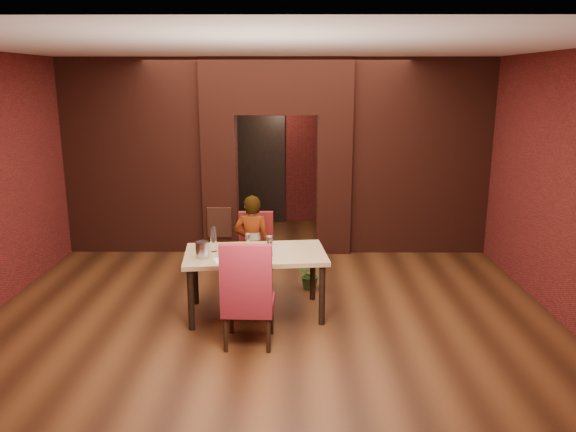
{
  "coord_description": "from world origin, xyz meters",
  "views": [
    {
      "loc": [
        0.25,
        -7.27,
        2.85
      ],
      "look_at": [
        0.2,
        0.0,
        1.08
      ],
      "focal_mm": 35.0,
      "sensor_mm": 36.0,
      "label": 1
    }
  ],
  "objects_px": {
    "wine_bucket": "(202,250)",
    "water_bottle": "(213,239)",
    "dining_table": "(256,283)",
    "person_seated": "(252,244)",
    "chair_far": "(256,252)",
    "chair_near": "(249,292)",
    "wine_glass_a": "(248,241)",
    "potted_plant": "(311,274)",
    "wine_glass_c": "(270,246)",
    "wine_glass_b": "(269,244)"
  },
  "relations": [
    {
      "from": "dining_table",
      "to": "water_bottle",
      "type": "distance_m",
      "value": 0.76
    },
    {
      "from": "wine_glass_a",
      "to": "wine_glass_c",
      "type": "bearing_deg",
      "value": -44.39
    },
    {
      "from": "wine_glass_a",
      "to": "wine_bucket",
      "type": "height_order",
      "value": "wine_bucket"
    },
    {
      "from": "dining_table",
      "to": "potted_plant",
      "type": "distance_m",
      "value": 1.15
    },
    {
      "from": "chair_far",
      "to": "chair_near",
      "type": "xyz_separation_m",
      "value": [
        0.03,
        -1.65,
        0.07
      ]
    },
    {
      "from": "wine_bucket",
      "to": "potted_plant",
      "type": "bearing_deg",
      "value": 39.5
    },
    {
      "from": "wine_glass_b",
      "to": "potted_plant",
      "type": "height_order",
      "value": "wine_glass_b"
    },
    {
      "from": "wine_bucket",
      "to": "water_bottle",
      "type": "bearing_deg",
      "value": 67.44
    },
    {
      "from": "chair_near",
      "to": "wine_glass_c",
      "type": "relative_size",
      "value": 5.19
    },
    {
      "from": "chair_near",
      "to": "wine_bucket",
      "type": "height_order",
      "value": "chair_near"
    },
    {
      "from": "wine_glass_c",
      "to": "potted_plant",
      "type": "distance_m",
      "value": 1.32
    },
    {
      "from": "chair_far",
      "to": "wine_bucket",
      "type": "distance_m",
      "value": 1.26
    },
    {
      "from": "chair_far",
      "to": "wine_glass_b",
      "type": "relative_size",
      "value": 5.61
    },
    {
      "from": "chair_far",
      "to": "potted_plant",
      "type": "relative_size",
      "value": 2.54
    },
    {
      "from": "water_bottle",
      "to": "wine_glass_b",
      "type": "bearing_deg",
      "value": 1.29
    },
    {
      "from": "wine_glass_c",
      "to": "potted_plant",
      "type": "height_order",
      "value": "wine_glass_c"
    },
    {
      "from": "wine_glass_c",
      "to": "water_bottle",
      "type": "xyz_separation_m",
      "value": [
        -0.69,
        0.14,
        0.04
      ]
    },
    {
      "from": "chair_far",
      "to": "wine_glass_c",
      "type": "relative_size",
      "value": 4.56
    },
    {
      "from": "wine_glass_a",
      "to": "potted_plant",
      "type": "bearing_deg",
      "value": 41.23
    },
    {
      "from": "wine_glass_b",
      "to": "potted_plant",
      "type": "xyz_separation_m",
      "value": [
        0.54,
        0.83,
        -0.69
      ]
    },
    {
      "from": "wine_glass_a",
      "to": "water_bottle",
      "type": "distance_m",
      "value": 0.44
    },
    {
      "from": "wine_glass_c",
      "to": "chair_near",
      "type": "bearing_deg",
      "value": -106.42
    },
    {
      "from": "chair_far",
      "to": "water_bottle",
      "type": "relative_size",
      "value": 3.31
    },
    {
      "from": "wine_glass_b",
      "to": "person_seated",
      "type": "bearing_deg",
      "value": 110.51
    },
    {
      "from": "dining_table",
      "to": "wine_glass_c",
      "type": "bearing_deg",
      "value": -35.48
    },
    {
      "from": "dining_table",
      "to": "chair_near",
      "type": "height_order",
      "value": "chair_near"
    },
    {
      "from": "chair_near",
      "to": "person_seated",
      "type": "xyz_separation_m",
      "value": [
        -0.07,
        1.54,
        0.08
      ]
    },
    {
      "from": "dining_table",
      "to": "chair_far",
      "type": "distance_m",
      "value": 0.87
    },
    {
      "from": "wine_glass_c",
      "to": "wine_bucket",
      "type": "height_order",
      "value": "wine_glass_c"
    },
    {
      "from": "dining_table",
      "to": "wine_glass_a",
      "type": "distance_m",
      "value": 0.53
    },
    {
      "from": "wine_glass_c",
      "to": "water_bottle",
      "type": "height_order",
      "value": "water_bottle"
    },
    {
      "from": "dining_table",
      "to": "person_seated",
      "type": "distance_m",
      "value": 0.8
    },
    {
      "from": "wine_glass_a",
      "to": "wine_glass_c",
      "type": "distance_m",
      "value": 0.39
    },
    {
      "from": "water_bottle",
      "to": "potted_plant",
      "type": "distance_m",
      "value": 1.67
    },
    {
      "from": "dining_table",
      "to": "wine_glass_b",
      "type": "bearing_deg",
      "value": 11.42
    },
    {
      "from": "person_seated",
      "to": "water_bottle",
      "type": "bearing_deg",
      "value": 64.39
    },
    {
      "from": "wine_glass_a",
      "to": "wine_glass_b",
      "type": "distance_m",
      "value": 0.29
    },
    {
      "from": "chair_far",
      "to": "water_bottle",
      "type": "distance_m",
      "value": 1.03
    },
    {
      "from": "person_seated",
      "to": "wine_glass_c",
      "type": "bearing_deg",
      "value": 113.0
    },
    {
      "from": "water_bottle",
      "to": "chair_far",
      "type": "bearing_deg",
      "value": 60.77
    },
    {
      "from": "chair_far",
      "to": "water_bottle",
      "type": "height_order",
      "value": "water_bottle"
    },
    {
      "from": "wine_bucket",
      "to": "wine_glass_b",
      "type": "bearing_deg",
      "value": 18.35
    },
    {
      "from": "dining_table",
      "to": "wine_glass_a",
      "type": "xyz_separation_m",
      "value": [
        -0.1,
        0.17,
        0.49
      ]
    },
    {
      "from": "wine_bucket",
      "to": "potted_plant",
      "type": "distance_m",
      "value": 1.85
    },
    {
      "from": "dining_table",
      "to": "wine_glass_a",
      "type": "relative_size",
      "value": 9.43
    },
    {
      "from": "chair_near",
      "to": "wine_bucket",
      "type": "relative_size",
      "value": 6.22
    },
    {
      "from": "potted_plant",
      "to": "person_seated",
      "type": "bearing_deg",
      "value": -169.96
    },
    {
      "from": "potted_plant",
      "to": "wine_glass_a",
      "type": "bearing_deg",
      "value": -138.77
    },
    {
      "from": "wine_glass_b",
      "to": "chair_far",
      "type": "bearing_deg",
      "value": 105.34
    },
    {
      "from": "chair_far",
      "to": "chair_near",
      "type": "height_order",
      "value": "chair_near"
    }
  ]
}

